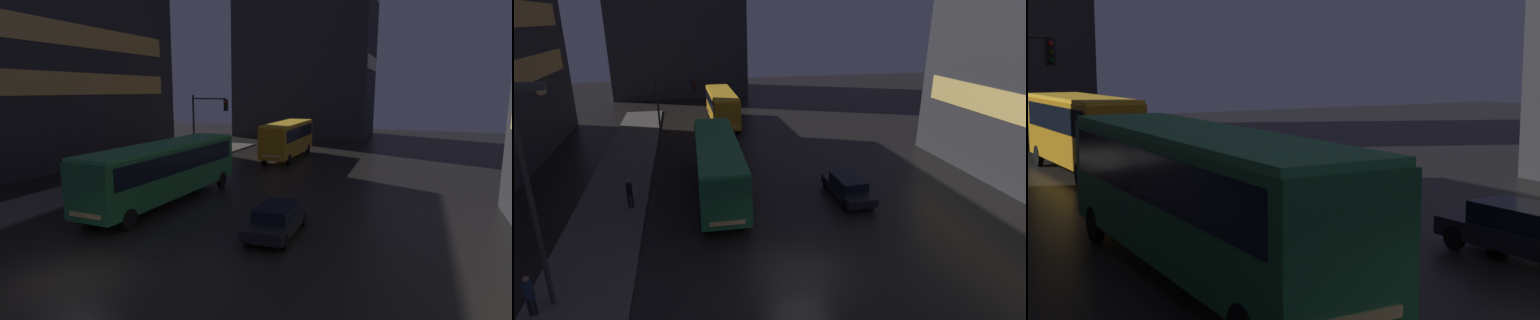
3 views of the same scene
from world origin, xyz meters
The scene contains 9 objects.
ground_plane centered at (0.00, 0.00, 0.00)m, with size 120.00×120.00×0.00m, color black.
sidewalk_left centered at (-9.00, 10.00, 0.07)m, with size 4.00×48.00×0.15m.
building_left_tower centered at (-20.35, 14.26, 8.84)m, with size 10.07×30.93×17.69m.
building_far_backdrop centered at (-4.50, 47.35, 14.33)m, with size 18.07×12.00×28.65m.
bus_near centered at (-2.64, 9.52, 2.10)m, with size 2.84×12.07×3.40m.
bus_far centered at (-0.64, 26.54, 2.11)m, with size 2.61×9.86×3.44m.
car_taxi centered at (5.04, 6.92, 0.71)m, with size 1.92×4.52×1.36m.
pedestrian_mid centered at (-7.85, 8.08, 1.13)m, with size 0.45×0.45×1.71m.
traffic_light_main centered at (-5.41, 19.28, 4.09)m, with size 3.21×0.35×6.03m.
Camera 1 is at (10.57, -9.33, 6.39)m, focal length 28.00 mm.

